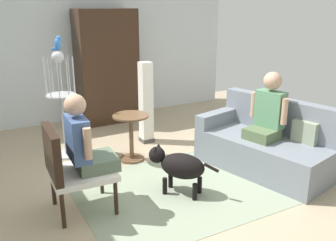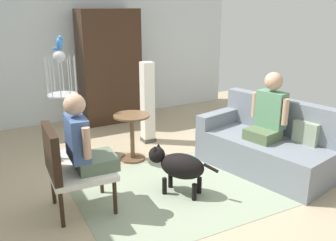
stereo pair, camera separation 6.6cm
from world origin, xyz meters
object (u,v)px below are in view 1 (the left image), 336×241
couch (265,145)px  person_on_armchair (84,142)px  parrot (58,43)px  armchair (68,165)px  bird_cage_stand (62,102)px  dog (179,165)px  person_on_couch (268,111)px  round_end_table (131,133)px  armoire_cabinet (107,67)px  column_lamp (146,103)px

couch → person_on_armchair: bearing=177.1°
parrot → person_on_armchair: bearing=-96.2°
armchair → bird_cage_stand: bearing=78.1°
couch → dog: (-1.37, -0.06, 0.03)m
person_on_couch → bird_cage_stand: bird_cage_stand is taller
bird_cage_stand → round_end_table: bearing=-37.4°
round_end_table → parrot: (-0.77, 0.60, 1.22)m
parrot → armoire_cabinet: 1.84m
armchair → person_on_armchair: (0.18, -0.01, 0.23)m
parrot → armoire_cabinet: size_ratio=0.10×
armchair → person_on_couch: size_ratio=1.11×
person_on_couch → armchair: bearing=176.4°
person_on_couch → round_end_table: person_on_couch is taller
dog → armoire_cabinet: bearing=85.0°
armchair → parrot: bearing=77.6°
round_end_table → bird_cage_stand: bearing=142.6°
person_on_couch → dog: 1.42m
dog → column_lamp: bearing=76.7°
couch → column_lamp: (-0.96, 1.67, 0.32)m
armoire_cabinet → person_on_couch: bearing=-70.7°
bird_cage_stand → parrot: 0.81m
parrot → round_end_table: bearing=-38.0°
column_lamp → armoire_cabinet: (-0.14, 1.36, 0.39)m
armchair → column_lamp: bearing=43.6°
parrot → bird_cage_stand: bearing=180.0°
couch → round_end_table: (-1.47, 1.11, 0.08)m
parrot → column_lamp: bearing=-1.6°
column_lamp → person_on_armchair: bearing=-133.0°
person_on_couch → bird_cage_stand: (-2.23, 1.74, 0.01)m
bird_cage_stand → person_on_armchair: bearing=-95.6°
dog → bird_cage_stand: bearing=116.5°
armchair → dog: bearing=-8.7°
person_on_armchair → dog: (1.04, -0.18, -0.42)m
person_on_couch → round_end_table: 1.88m
bird_cage_stand → parrot: (0.02, -0.00, 0.81)m
dog → armoire_cabinet: (0.27, 3.09, 0.67)m
person_on_armchair → dog: bearing=-9.8°
person_on_couch → round_end_table: size_ratio=1.29×
person_on_armchair → column_lamp: bearing=47.0°
dog → column_lamp: (0.41, 1.73, 0.28)m
armchair → person_on_couch: 2.58m
person_on_armchair → bird_cage_stand: size_ratio=0.54×
bird_cage_stand → person_on_couch: bearing=-38.0°
dog → column_lamp: 1.80m
couch → column_lamp: 1.96m
column_lamp → person_on_couch: bearing=-61.2°
person_on_couch → parrot: parrot is taller
armchair → parrot: size_ratio=4.88×
bird_cage_stand → armoire_cabinet: 1.77m
person_on_couch → round_end_table: bearing=141.7°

